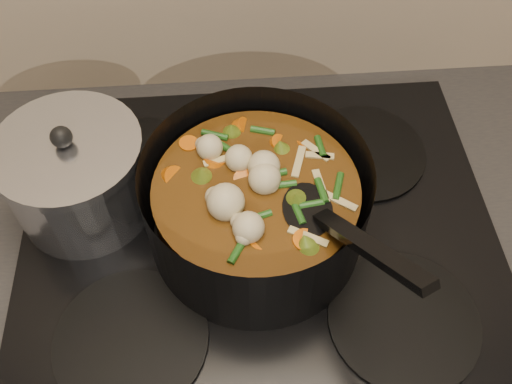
{
  "coord_description": "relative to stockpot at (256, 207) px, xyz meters",
  "views": [
    {
      "loc": [
        -0.03,
        1.54,
        1.56
      ],
      "look_at": [
        -0.0,
        1.93,
        1.02
      ],
      "focal_mm": 40.0,
      "sensor_mm": 36.0,
      "label": 1
    }
  ],
  "objects": [
    {
      "name": "stovetop",
      "position": [
        0.0,
        -0.0,
        -0.07
      ],
      "size": [
        0.62,
        0.54,
        0.03
      ],
      "color": "black",
      "rests_on": "counter"
    },
    {
      "name": "counter",
      "position": [
        0.0,
        -0.0,
        -0.54
      ],
      "size": [
        2.64,
        0.64,
        0.91
      ],
      "color": "brown",
      "rests_on": "ground"
    },
    {
      "name": "saucepan",
      "position": [
        -0.22,
        0.07,
        -0.0
      ],
      "size": [
        0.18,
        0.18,
        0.15
      ],
      "rotation": [
        0.0,
        0.0,
        -0.03
      ],
      "color": "silver",
      "rests_on": "stovetop"
    },
    {
      "name": "stockpot",
      "position": [
        0.0,
        0.0,
        0.0
      ],
      "size": [
        0.33,
        0.36,
        0.2
      ],
      "rotation": [
        0.0,
        0.0,
        0.25
      ],
      "color": "black",
      "rests_on": "stovetop"
    }
  ]
}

